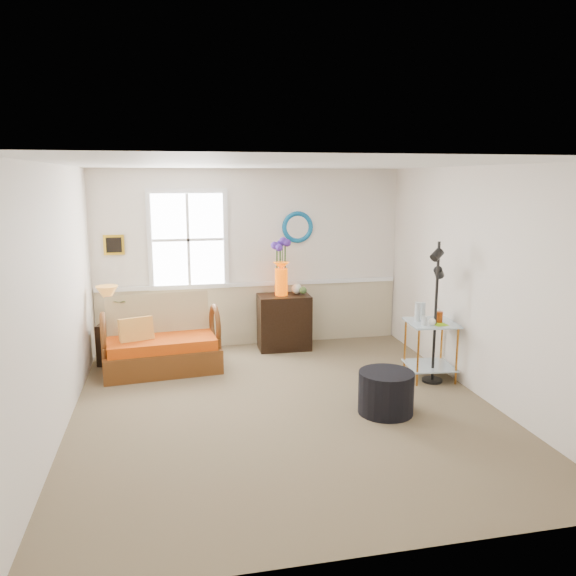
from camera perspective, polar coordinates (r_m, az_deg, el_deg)
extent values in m
cube|color=#76644A|center=(6.24, -0.26, -12.11)|extent=(4.50, 5.00, 0.01)
cube|color=white|center=(5.74, -0.29, 12.49)|extent=(4.50, 5.00, 0.01)
cube|color=silver|center=(8.29, -3.81, 3.02)|extent=(4.50, 0.01, 2.60)
cube|color=silver|center=(3.53, 8.12, -8.22)|extent=(4.50, 0.01, 2.60)
cube|color=silver|center=(5.84, -22.44, -1.22)|extent=(0.01, 5.00, 2.60)
cube|color=silver|center=(6.68, 18.98, 0.48)|extent=(0.01, 5.00, 2.60)
cube|color=#BEB08C|center=(8.43, -3.71, -2.73)|extent=(4.46, 0.02, 0.90)
cube|color=white|center=(8.32, -3.74, 0.40)|extent=(4.46, 0.04, 0.06)
cube|color=gold|center=(8.19, -17.27, 4.21)|extent=(0.28, 0.03, 0.28)
torus|color=#0C77A1|center=(8.34, 0.96, 6.21)|extent=(0.47, 0.07, 0.47)
imported|color=#45652F|center=(7.77, -16.82, -2.59)|extent=(0.37, 0.40, 0.27)
cylinder|color=black|center=(6.14, 9.92, -10.41)|extent=(0.74, 0.74, 0.45)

